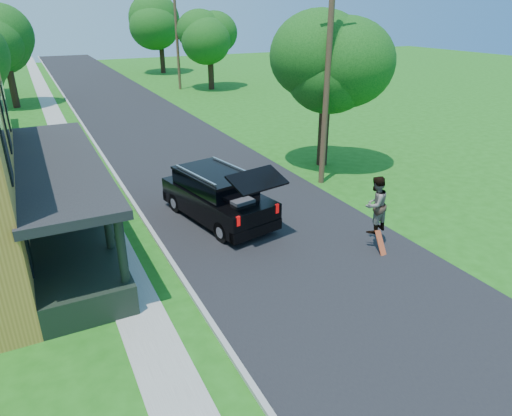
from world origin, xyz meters
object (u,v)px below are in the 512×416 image
black_suv (218,196)px  skateboarder (375,205)px  utility_pole_near (328,70)px  tree_right_near (327,62)px

black_suv → skateboarder: bearing=-59.7°
black_suv → utility_pole_near: utility_pole_near is taller
black_suv → skateboarder: black_suv is taller
skateboarder → tree_right_near: (3.54, 8.32, 3.64)m
utility_pole_near → tree_right_near: bearing=73.0°
utility_pole_near → skateboarder: bearing=-91.8°
black_suv → utility_pole_near: (5.90, 1.64, 4.18)m
black_suv → utility_pole_near: size_ratio=0.58×
tree_right_near → skateboarder: bearing=-113.0°
black_suv → tree_right_near: tree_right_near is taller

